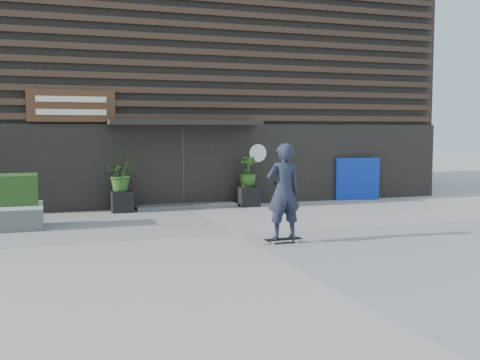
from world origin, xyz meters
name	(u,v)px	position (x,y,z in m)	size (l,w,h in m)	color
ground	(235,234)	(0.00, 0.00, 0.00)	(80.00, 80.00, 0.00)	#989590
entrance_step	(186,206)	(0.00, 4.60, 0.06)	(3.00, 0.80, 0.12)	#494A47
planter_pot_left	(122,201)	(-1.90, 4.40, 0.30)	(0.60, 0.60, 0.60)	black
bamboo_left	(122,174)	(-1.90, 4.40, 1.08)	(0.86, 0.75, 0.96)	#2D591E
planter_pot_right	(248,196)	(1.90, 4.40, 0.30)	(0.60, 0.60, 0.60)	black
bamboo_right	(248,171)	(1.90, 4.40, 1.08)	(0.54, 0.54, 0.96)	#2D591E
blue_tarp	(357,179)	(5.88, 4.70, 0.70)	(1.50, 0.12, 1.40)	#0B2698
building	(151,86)	(0.00, 9.96, 3.99)	(18.00, 11.00, 8.00)	black
skateboarder	(283,191)	(0.63, -1.27, 1.07)	(0.78, 0.47, 2.06)	black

